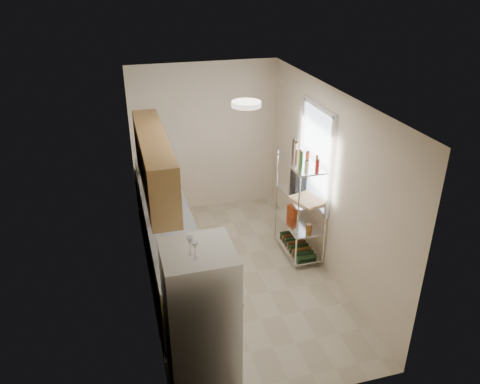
{
  "coord_description": "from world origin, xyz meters",
  "views": [
    {
      "loc": [
        -1.46,
        -5.29,
        4.0
      ],
      "look_at": [
        0.08,
        0.25,
        1.19
      ],
      "focal_mm": 35.0,
      "sensor_mm": 36.0,
      "label": 1
    }
  ],
  "objects_px": {
    "frying_pan_large": "(161,207)",
    "refrigerator": "(201,320)",
    "cutting_board": "(308,200)",
    "rice_cooker": "(167,213)",
    "espresso_machine": "(299,175)"
  },
  "relations": [
    {
      "from": "frying_pan_large",
      "to": "cutting_board",
      "type": "distance_m",
      "value": 2.06
    },
    {
      "from": "frying_pan_large",
      "to": "cutting_board",
      "type": "height_order",
      "value": "cutting_board"
    },
    {
      "from": "frying_pan_large",
      "to": "refrigerator",
      "type": "bearing_deg",
      "value": -102.15
    },
    {
      "from": "rice_cooker",
      "to": "cutting_board",
      "type": "relative_size",
      "value": 0.58
    },
    {
      "from": "refrigerator",
      "to": "frying_pan_large",
      "type": "relative_size",
      "value": 7.08
    },
    {
      "from": "frying_pan_large",
      "to": "rice_cooker",
      "type": "bearing_deg",
      "value": -98.76
    },
    {
      "from": "refrigerator",
      "to": "espresso_machine",
      "type": "relative_size",
      "value": 5.38
    },
    {
      "from": "rice_cooker",
      "to": "frying_pan_large",
      "type": "xyz_separation_m",
      "value": [
        -0.04,
        0.35,
        -0.09
      ]
    },
    {
      "from": "rice_cooker",
      "to": "frying_pan_large",
      "type": "distance_m",
      "value": 0.36
    },
    {
      "from": "cutting_board",
      "to": "espresso_machine",
      "type": "distance_m",
      "value": 0.59
    },
    {
      "from": "refrigerator",
      "to": "espresso_machine",
      "type": "bearing_deg",
      "value": 50.05
    },
    {
      "from": "rice_cooker",
      "to": "frying_pan_large",
      "type": "bearing_deg",
      "value": 95.95
    },
    {
      "from": "rice_cooker",
      "to": "cutting_board",
      "type": "bearing_deg",
      "value": -5.41
    },
    {
      "from": "cutting_board",
      "to": "rice_cooker",
      "type": "bearing_deg",
      "value": 174.59
    },
    {
      "from": "frying_pan_large",
      "to": "cutting_board",
      "type": "xyz_separation_m",
      "value": [
        1.98,
        -0.53,
        0.11
      ]
    }
  ]
}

